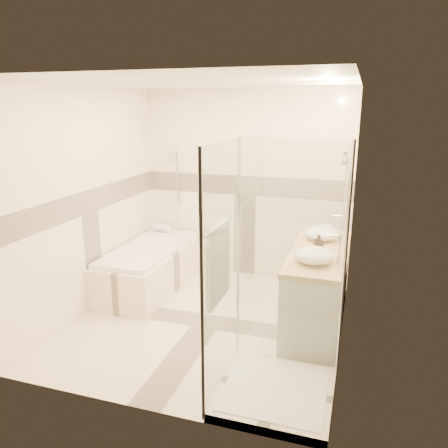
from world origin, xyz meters
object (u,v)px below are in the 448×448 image
(vanity, at_px, (318,287))
(vessel_sink_far, at_px, (314,255))
(amenity_bottle_b, at_px, (319,241))
(amenity_bottle_a, at_px, (318,243))
(bathtub, at_px, (150,265))
(shower_enclosure, at_px, (265,335))
(vessel_sink_near, at_px, (322,233))

(vanity, distance_m, vessel_sink_far, 0.65)
(amenity_bottle_b, bearing_deg, vanity, -72.20)
(vanity, height_order, amenity_bottle_b, amenity_bottle_b)
(amenity_bottle_a, bearing_deg, bathtub, 169.22)
(amenity_bottle_b, bearing_deg, shower_enclosure, -101.57)
(bathtub, xyz_separation_m, shower_enclosure, (1.86, -1.62, 0.20))
(shower_enclosure, bearing_deg, vessel_sink_far, 72.26)
(bathtub, xyz_separation_m, vessel_sink_far, (2.13, -0.77, 0.62))
(bathtub, distance_m, amenity_bottle_b, 2.23)
(bathtub, distance_m, amenity_bottle_a, 2.26)
(vanity, bearing_deg, amenity_bottle_a, -109.72)
(shower_enclosure, bearing_deg, vanity, 77.03)
(vanity, xyz_separation_m, vessel_sink_far, (-0.02, -0.42, 0.50))
(vanity, height_order, shower_enclosure, shower_enclosure)
(vessel_sink_far, distance_m, amenity_bottle_b, 0.48)
(shower_enclosure, bearing_deg, bathtub, 138.90)
(vanity, xyz_separation_m, amenity_bottle_a, (-0.02, -0.06, 0.51))
(vessel_sink_far, xyz_separation_m, amenity_bottle_b, (0.00, 0.48, -0.01))
(vessel_sink_near, bearing_deg, bathtub, 179.90)
(bathtub, relative_size, amenity_bottle_a, 9.68)
(shower_enclosure, xyz_separation_m, vessel_sink_far, (0.27, 0.85, 0.42))
(bathtub, height_order, vanity, vanity)
(amenity_bottle_b, bearing_deg, vessel_sink_near, 90.00)
(vessel_sink_far, relative_size, amenity_bottle_b, 2.83)
(amenity_bottle_a, bearing_deg, vessel_sink_near, 90.00)
(bathtub, height_order, amenity_bottle_a, amenity_bottle_a)
(vanity, distance_m, shower_enclosure, 1.31)
(amenity_bottle_b, bearing_deg, vessel_sink_far, -90.00)
(vessel_sink_near, xyz_separation_m, vessel_sink_far, (0.00, -0.76, 0.00))
(amenity_bottle_a, height_order, amenity_bottle_b, amenity_bottle_a)
(bathtub, height_order, vessel_sink_far, vessel_sink_far)
(bathtub, xyz_separation_m, vanity, (2.15, -0.35, 0.12))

